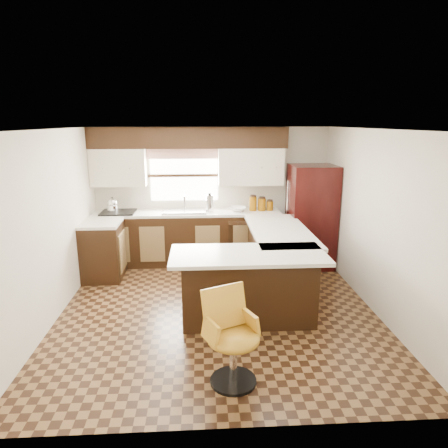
{
  "coord_description": "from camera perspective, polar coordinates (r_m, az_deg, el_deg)",
  "views": [
    {
      "loc": [
        -0.21,
        -5.0,
        2.49
      ],
      "look_at": [
        0.11,
        0.45,
        1.08
      ],
      "focal_mm": 32.0,
      "sensor_mm": 36.0,
      "label": 1
    }
  ],
  "objects": [
    {
      "name": "floor",
      "position": [
        5.59,
        -0.91,
        -12.02
      ],
      "size": [
        4.4,
        4.4,
        0.0
      ],
      "primitive_type": "plane",
      "color": "#49301A",
      "rests_on": "ground"
    },
    {
      "name": "ceiling",
      "position": [
        5.0,
        -1.02,
        13.4
      ],
      "size": [
        4.4,
        4.4,
        0.0
      ],
      "primitive_type": "plane",
      "rotation": [
        3.14,
        0.0,
        0.0
      ],
      "color": "silver",
      "rests_on": "wall_back"
    },
    {
      "name": "wall_back",
      "position": [
        7.32,
        -1.72,
        4.28
      ],
      "size": [
        4.4,
        0.0,
        4.4
      ],
      "primitive_type": "plane",
      "rotation": [
        1.57,
        0.0,
        0.0
      ],
      "color": "beige",
      "rests_on": "floor"
    },
    {
      "name": "wall_front",
      "position": [
        3.09,
        0.85,
        -10.28
      ],
      "size": [
        4.4,
        0.0,
        4.4
      ],
      "primitive_type": "plane",
      "rotation": [
        -1.57,
        0.0,
        0.0
      ],
      "color": "beige",
      "rests_on": "floor"
    },
    {
      "name": "wall_left",
      "position": [
        5.5,
        -23.4,
        -0.35
      ],
      "size": [
        0.0,
        4.4,
        4.4
      ],
      "primitive_type": "plane",
      "rotation": [
        1.57,
        0.0,
        1.57
      ],
      "color": "beige",
      "rests_on": "floor"
    },
    {
      "name": "wall_right",
      "position": [
        5.66,
        20.8,
        0.3
      ],
      "size": [
        0.0,
        4.4,
        4.4
      ],
      "primitive_type": "plane",
      "rotation": [
        1.57,
        0.0,
        -1.57
      ],
      "color": "beige",
      "rests_on": "floor"
    },
    {
      "name": "base_cab_back",
      "position": [
        7.2,
        -5.19,
        -2.08
      ],
      "size": [
        3.3,
        0.6,
        0.9
      ],
      "primitive_type": "cube",
      "color": "black",
      "rests_on": "floor"
    },
    {
      "name": "base_cab_left",
      "position": [
        6.76,
        -16.87,
        -3.76
      ],
      "size": [
        0.6,
        0.7,
        0.9
      ],
      "primitive_type": "cube",
      "color": "black",
      "rests_on": "floor"
    },
    {
      "name": "counter_back",
      "position": [
        7.08,
        -5.27,
        1.59
      ],
      "size": [
        3.3,
        0.6,
        0.04
      ],
      "primitive_type": "cube",
      "color": "silver",
      "rests_on": "base_cab_back"
    },
    {
      "name": "counter_left",
      "position": [
        6.64,
        -17.17,
        0.12
      ],
      "size": [
        0.6,
        0.7,
        0.04
      ],
      "primitive_type": "cube",
      "color": "silver",
      "rests_on": "base_cab_left"
    },
    {
      "name": "soffit",
      "position": [
        7.03,
        -5.07,
        12.19
      ],
      "size": [
        3.4,
        0.35,
        0.36
      ],
      "primitive_type": "cube",
      "color": "black",
      "rests_on": "wall_back"
    },
    {
      "name": "upper_cab_left",
      "position": [
        7.2,
        -14.82,
        7.84
      ],
      "size": [
        0.94,
        0.35,
        0.64
      ],
      "primitive_type": "cube",
      "color": "beige",
      "rests_on": "wall_back"
    },
    {
      "name": "upper_cab_right",
      "position": [
        7.12,
        3.82,
        8.21
      ],
      "size": [
        1.14,
        0.35,
        0.64
      ],
      "primitive_type": "cube",
      "color": "beige",
      "rests_on": "wall_back"
    },
    {
      "name": "window_pane",
      "position": [
        7.25,
        -5.72,
        6.92
      ],
      "size": [
        1.2,
        0.02,
        0.9
      ],
      "primitive_type": "cube",
      "color": "white",
      "rests_on": "wall_back"
    },
    {
      "name": "valance",
      "position": [
        7.17,
        -5.81,
        9.97
      ],
      "size": [
        1.3,
        0.06,
        0.18
      ],
      "primitive_type": "cube",
      "color": "#D19B93",
      "rests_on": "wall_back"
    },
    {
      "name": "sink",
      "position": [
        7.05,
        -5.69,
        1.84
      ],
      "size": [
        0.75,
        0.45,
        0.03
      ],
      "primitive_type": "cube",
      "color": "#B2B2B7",
      "rests_on": "counter_back"
    },
    {
      "name": "dishwasher",
      "position": [
        6.97,
        3.01,
        -2.77
      ],
      "size": [
        0.58,
        0.03,
        0.78
      ],
      "primitive_type": "cube",
      "color": "black",
      "rests_on": "floor"
    },
    {
      "name": "cooktop",
      "position": [
        7.19,
        -14.88,
        1.65
      ],
      "size": [
        0.58,
        0.5,
        0.02
      ],
      "primitive_type": "cube",
      "color": "black",
      "rests_on": "counter_back"
    },
    {
      "name": "peninsula_long",
      "position": [
        6.09,
        7.34,
        -5.27
      ],
      "size": [
        0.6,
        1.95,
        0.9
      ],
      "primitive_type": "cube",
      "color": "black",
      "rests_on": "floor"
    },
    {
      "name": "peninsula_return",
      "position": [
        5.11,
        3.5,
        -9.12
      ],
      "size": [
        1.65,
        0.6,
        0.9
      ],
      "primitive_type": "cube",
      "color": "black",
      "rests_on": "floor"
    },
    {
      "name": "counter_pen_long",
      "position": [
        5.95,
        7.95,
        -0.97
      ],
      "size": [
        0.84,
        1.95,
        0.04
      ],
      "primitive_type": "cube",
      "color": "silver",
      "rests_on": "peninsula_long"
    },
    {
      "name": "counter_pen_return",
      "position": [
        4.86,
        3.48,
        -4.44
      ],
      "size": [
        1.89,
        0.84,
        0.04
      ],
      "primitive_type": "cube",
      "color": "silver",
      "rests_on": "peninsula_return"
    },
    {
      "name": "refrigerator",
      "position": [
        7.09,
        12.31,
        1.05
      ],
      "size": [
        0.76,
        0.73,
        1.78
      ],
      "primitive_type": "cube",
      "color": "black",
      "rests_on": "floor"
    },
    {
      "name": "bar_chair",
      "position": [
        3.97,
        1.38,
        -16.17
      ],
      "size": [
        0.66,
        0.66,
        0.94
      ],
      "primitive_type": null,
      "rotation": [
        0.0,
        0.0,
        0.43
      ],
      "color": "gold",
      "rests_on": "floor"
    },
    {
      "name": "kettle",
      "position": [
        7.18,
        -15.63,
        2.73
      ],
      "size": [
        0.19,
        0.19,
        0.26
      ],
      "primitive_type": null,
      "color": "silver",
      "rests_on": "cooktop"
    },
    {
      "name": "percolator",
      "position": [
        7.04,
        -2.06,
        2.99
      ],
      "size": [
        0.13,
        0.13,
        0.29
      ],
      "primitive_type": "cylinder",
      "color": "silver",
      "rests_on": "counter_back"
    },
    {
      "name": "mixing_bowl",
      "position": [
        7.09,
        1.99,
        2.15
      ],
      "size": [
        0.33,
        0.33,
        0.07
      ],
      "primitive_type": "imported",
      "rotation": [
        0.0,
        0.0,
        -0.12
      ],
      "color": "white",
      "rests_on": "counter_back"
    },
    {
      "name": "canister_large",
      "position": [
        7.12,
        4.15,
        2.91
      ],
      "size": [
        0.13,
        0.13,
        0.25
      ],
      "primitive_type": "cylinder",
      "color": "#7F4C05",
      "rests_on": "counter_back"
    },
    {
      "name": "canister_med",
      "position": [
        7.15,
        5.42,
        2.78
      ],
      "size": [
        0.14,
        0.14,
        0.21
      ],
      "primitive_type": "cylinder",
      "color": "#7F4C05",
      "rests_on": "counter_back"
    },
    {
      "name": "canister_small",
      "position": [
        7.18,
        6.56,
        2.59
      ],
      "size": [
        0.12,
        0.12,
        0.16
      ],
      "primitive_type": "cylinder",
      "color": "#7F4C05",
      "rests_on": "counter_back"
    }
  ]
}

